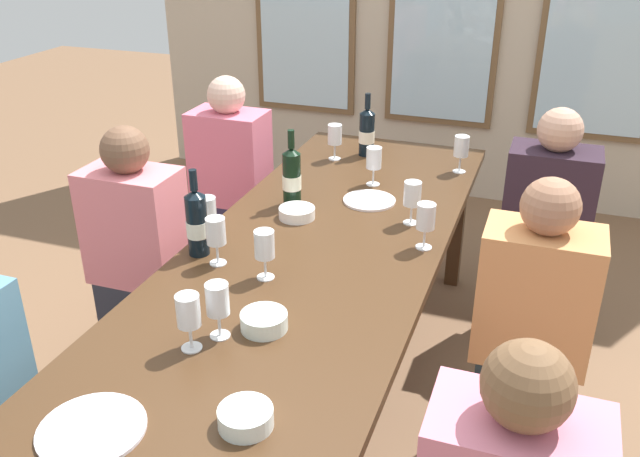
% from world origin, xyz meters
% --- Properties ---
extents(ground_plane, '(12.00, 12.00, 0.00)m').
position_xyz_m(ground_plane, '(0.00, 0.00, 0.00)').
color(ground_plane, brown).
extents(dining_table, '(0.90, 2.63, 0.74)m').
position_xyz_m(dining_table, '(0.00, 0.00, 0.67)').
color(dining_table, '#462D1A').
rests_on(dining_table, ground).
extents(white_plate_0, '(0.22, 0.22, 0.01)m').
position_xyz_m(white_plate_0, '(0.07, 0.49, 0.74)').
color(white_plate_0, white).
rests_on(white_plate_0, dining_table).
extents(white_plate_1, '(0.26, 0.26, 0.01)m').
position_xyz_m(white_plate_1, '(-0.18, -1.06, 0.74)').
color(white_plate_1, white).
rests_on(white_plate_1, dining_table).
extents(wine_bottle_0, '(0.08, 0.08, 0.31)m').
position_xyz_m(wine_bottle_0, '(-0.10, 1.05, 0.86)').
color(wine_bottle_0, black).
rests_on(wine_bottle_0, dining_table).
extents(wine_bottle_1, '(0.08, 0.08, 0.32)m').
position_xyz_m(wine_bottle_1, '(-0.22, 0.35, 0.86)').
color(wine_bottle_1, black).
rests_on(wine_bottle_1, dining_table).
extents(wine_bottle_2, '(0.08, 0.08, 0.32)m').
position_xyz_m(wine_bottle_2, '(-0.37, -0.16, 0.86)').
color(wine_bottle_2, black).
rests_on(wine_bottle_2, dining_table).
extents(tasting_bowl_0, '(0.14, 0.14, 0.04)m').
position_xyz_m(tasting_bowl_0, '(-0.15, 0.24, 0.76)').
color(tasting_bowl_0, white).
rests_on(tasting_bowl_0, dining_table).
extents(tasting_bowl_1, '(0.14, 0.14, 0.05)m').
position_xyz_m(tasting_bowl_1, '(0.16, -0.92, 0.76)').
color(tasting_bowl_1, white).
rests_on(tasting_bowl_1, dining_table).
extents(tasting_bowl_2, '(0.14, 0.14, 0.05)m').
position_xyz_m(tasting_bowl_2, '(0.04, -0.52, 0.77)').
color(tasting_bowl_2, white).
rests_on(tasting_bowl_2, dining_table).
extents(wine_glass_0, '(0.07, 0.07, 0.17)m').
position_xyz_m(wine_glass_0, '(-0.08, -0.24, 0.86)').
color(wine_glass_0, white).
rests_on(wine_glass_0, dining_table).
extents(wine_glass_1, '(0.07, 0.07, 0.17)m').
position_xyz_m(wine_glass_1, '(-0.12, -0.68, 0.86)').
color(wine_glass_1, white).
rests_on(wine_glass_1, dining_table).
extents(wine_glass_2, '(0.07, 0.07, 0.17)m').
position_xyz_m(wine_glass_2, '(0.28, 0.34, 0.86)').
color(wine_glass_2, white).
rests_on(wine_glass_2, dining_table).
extents(wine_glass_3, '(0.07, 0.07, 0.17)m').
position_xyz_m(wine_glass_3, '(-0.28, -0.21, 0.86)').
color(wine_glass_3, white).
rests_on(wine_glass_3, dining_table).
extents(wine_glass_4, '(0.07, 0.07, 0.17)m').
position_xyz_m(wine_glass_4, '(-0.39, -0.06, 0.86)').
color(wine_glass_4, white).
rests_on(wine_glass_4, dining_table).
extents(wine_glass_5, '(0.07, 0.07, 0.17)m').
position_xyz_m(wine_glass_5, '(-0.23, 0.93, 0.86)').
color(wine_glass_5, white).
rests_on(wine_glass_5, dining_table).
extents(wine_glass_6, '(0.07, 0.07, 0.17)m').
position_xyz_m(wine_glass_6, '(-0.07, -0.60, 0.86)').
color(wine_glass_6, white).
rests_on(wine_glass_6, dining_table).
extents(wine_glass_7, '(0.07, 0.07, 0.17)m').
position_xyz_m(wine_glass_7, '(0.04, 0.68, 0.86)').
color(wine_glass_7, white).
rests_on(wine_glass_7, dining_table).
extents(wine_glass_8, '(0.07, 0.07, 0.17)m').
position_xyz_m(wine_glass_8, '(0.38, 0.15, 0.86)').
color(wine_glass_8, white).
rests_on(wine_glass_8, dining_table).
extents(wine_glass_9, '(0.07, 0.07, 0.17)m').
position_xyz_m(wine_glass_9, '(0.37, 0.96, 0.86)').
color(wine_glass_9, white).
rests_on(wine_glass_9, dining_table).
extents(seated_person_2, '(0.38, 0.24, 1.11)m').
position_xyz_m(seated_person_2, '(-0.79, 0.04, 0.53)').
color(seated_person_2, '#2D2E39').
rests_on(seated_person_2, ground).
extents(seated_person_3, '(0.38, 0.24, 1.11)m').
position_xyz_m(seated_person_3, '(0.79, 0.03, 0.53)').
color(seated_person_3, '#212C30').
rests_on(seated_person_3, ground).
extents(seated_person_4, '(0.38, 0.24, 1.11)m').
position_xyz_m(seated_person_4, '(-0.79, 0.91, 0.53)').
color(seated_person_4, '#2E2843').
rests_on(seated_person_4, ground).
extents(seated_person_5, '(0.38, 0.24, 1.11)m').
position_xyz_m(seated_person_5, '(0.79, 0.87, 0.53)').
color(seated_person_5, '#2D2E39').
rests_on(seated_person_5, ground).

